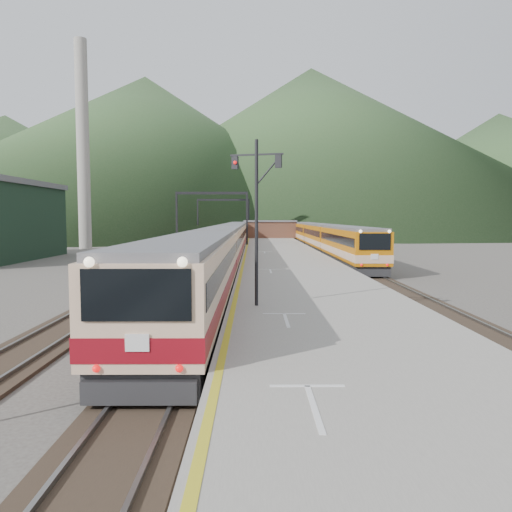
{
  "coord_description": "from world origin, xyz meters",
  "views": [
    {
      "loc": [
        2.65,
        -11.15,
        4.58
      ],
      "look_at": [
        2.83,
        22.27,
        2.0
      ],
      "focal_mm": 35.0,
      "sensor_mm": 36.0,
      "label": 1
    }
  ],
  "objects_px": {
    "main_train": "(233,237)",
    "signal_mast": "(257,205)",
    "worker": "(91,325)",
    "second_train": "(321,238)"
  },
  "relations": [
    {
      "from": "worker",
      "to": "main_train",
      "type": "bearing_deg",
      "value": -78.22
    },
    {
      "from": "main_train",
      "to": "worker",
      "type": "height_order",
      "value": "main_train"
    },
    {
      "from": "main_train",
      "to": "second_train",
      "type": "height_order",
      "value": "main_train"
    },
    {
      "from": "second_train",
      "to": "signal_mast",
      "type": "distance_m",
      "value": 45.64
    },
    {
      "from": "main_train",
      "to": "worker",
      "type": "distance_m",
      "value": 46.95
    },
    {
      "from": "main_train",
      "to": "signal_mast",
      "type": "xyz_separation_m",
      "value": [
        2.78,
        -43.49,
        2.99
      ]
    },
    {
      "from": "second_train",
      "to": "worker",
      "type": "bearing_deg",
      "value": -106.67
    },
    {
      "from": "signal_mast",
      "to": "worker",
      "type": "xyz_separation_m",
      "value": [
        -5.67,
        -3.36,
        -4.18
      ]
    },
    {
      "from": "second_train",
      "to": "signal_mast",
      "type": "height_order",
      "value": "signal_mast"
    },
    {
      "from": "main_train",
      "to": "second_train",
      "type": "relative_size",
      "value": 1.83
    }
  ]
}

